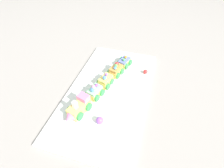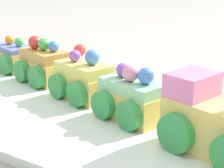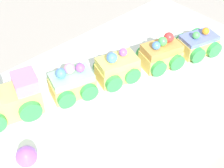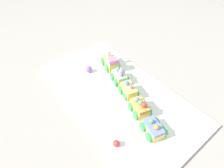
{
  "view_description": "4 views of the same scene",
  "coord_description": "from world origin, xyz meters",
  "px_view_note": "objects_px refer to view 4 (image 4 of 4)",
  "views": [
    {
      "loc": [
        0.57,
        0.19,
        0.64
      ],
      "look_at": [
        0.01,
        0.02,
        0.07
      ],
      "focal_mm": 28.0,
      "sensor_mm": 36.0,
      "label": 1
    },
    {
      "loc": [
        0.24,
        -0.4,
        0.18
      ],
      "look_at": [
        0.0,
        -0.02,
        0.04
      ],
      "focal_mm": 60.0,
      "sensor_mm": 36.0,
      "label": 2
    },
    {
      "loc": [
        0.27,
        0.3,
        0.41
      ],
      "look_at": [
        0.02,
        0.02,
        0.06
      ],
      "focal_mm": 50.0,
      "sensor_mm": 36.0,
      "label": 3
    },
    {
      "loc": [
        -0.39,
        0.33,
        0.55
      ],
      "look_at": [
        0.01,
        0.02,
        0.06
      ],
      "focal_mm": 28.0,
      "sensor_mm": 36.0,
      "label": 4
    }
  ],
  "objects_px": {
    "cake_train_locomotive": "(110,61)",
    "gumball_purple": "(89,69)",
    "gumball_red": "(116,143)",
    "cake_car_caramel": "(140,108)",
    "cake_car_blueberry": "(153,129)",
    "cake_car_lemon": "(128,91)",
    "cake_car_mint": "(120,77)"
  },
  "relations": [
    {
      "from": "cake_car_blueberry",
      "to": "gumball_purple",
      "type": "height_order",
      "value": "cake_car_blueberry"
    },
    {
      "from": "cake_train_locomotive",
      "to": "cake_car_blueberry",
      "type": "relative_size",
      "value": 1.59
    },
    {
      "from": "cake_train_locomotive",
      "to": "gumball_red",
      "type": "distance_m",
      "value": 0.42
    },
    {
      "from": "cake_car_mint",
      "to": "cake_car_lemon",
      "type": "distance_m",
      "value": 0.09
    },
    {
      "from": "cake_car_mint",
      "to": "cake_car_blueberry",
      "type": "distance_m",
      "value": 0.28
    },
    {
      "from": "cake_train_locomotive",
      "to": "cake_car_lemon",
      "type": "bearing_deg",
      "value": 179.99
    },
    {
      "from": "cake_car_caramel",
      "to": "gumball_purple",
      "type": "relative_size",
      "value": 2.84
    },
    {
      "from": "cake_car_caramel",
      "to": "cake_car_blueberry",
      "type": "relative_size",
      "value": 1.0
    },
    {
      "from": "cake_car_lemon",
      "to": "gumball_red",
      "type": "height_order",
      "value": "cake_car_lemon"
    },
    {
      "from": "cake_train_locomotive",
      "to": "gumball_purple",
      "type": "relative_size",
      "value": 4.53
    },
    {
      "from": "cake_car_mint",
      "to": "cake_car_blueberry",
      "type": "height_order",
      "value": "cake_car_mint"
    },
    {
      "from": "gumball_red",
      "to": "gumball_purple",
      "type": "relative_size",
      "value": 0.74
    },
    {
      "from": "cake_car_mint",
      "to": "gumball_purple",
      "type": "distance_m",
      "value": 0.16
    },
    {
      "from": "gumball_purple",
      "to": "gumball_red",
      "type": "bearing_deg",
      "value": 160.48
    },
    {
      "from": "cake_train_locomotive",
      "to": "gumball_purple",
      "type": "xyz_separation_m",
      "value": [
        0.02,
        0.11,
        -0.01
      ]
    },
    {
      "from": "cake_car_lemon",
      "to": "gumball_purple",
      "type": "height_order",
      "value": "cake_car_lemon"
    },
    {
      "from": "cake_car_mint",
      "to": "cake_car_lemon",
      "type": "relative_size",
      "value": 1.0
    },
    {
      "from": "cake_car_lemon",
      "to": "gumball_red",
      "type": "relative_size",
      "value": 3.82
    },
    {
      "from": "cake_train_locomotive",
      "to": "cake_car_mint",
      "type": "xyz_separation_m",
      "value": [
        -0.12,
        0.03,
        -0.0
      ]
    },
    {
      "from": "cake_car_blueberry",
      "to": "cake_car_mint",
      "type": "bearing_deg",
      "value": -0.04
    },
    {
      "from": "cake_train_locomotive",
      "to": "cake_car_blueberry",
      "type": "height_order",
      "value": "cake_train_locomotive"
    },
    {
      "from": "gumball_red",
      "to": "cake_car_caramel",
      "type": "bearing_deg",
      "value": -71.48
    },
    {
      "from": "gumball_red",
      "to": "cake_car_blueberry",
      "type": "bearing_deg",
      "value": -106.4
    },
    {
      "from": "gumball_red",
      "to": "gumball_purple",
      "type": "distance_m",
      "value": 0.39
    },
    {
      "from": "cake_train_locomotive",
      "to": "cake_car_blueberry",
      "type": "distance_m",
      "value": 0.4
    },
    {
      "from": "cake_car_mint",
      "to": "gumball_purple",
      "type": "height_order",
      "value": "cake_car_mint"
    },
    {
      "from": "cake_car_mint",
      "to": "gumball_purple",
      "type": "relative_size",
      "value": 2.84
    },
    {
      "from": "cake_car_blueberry",
      "to": "cake_car_caramel",
      "type": "bearing_deg",
      "value": -0.05
    },
    {
      "from": "cake_car_blueberry",
      "to": "gumball_purple",
      "type": "distance_m",
      "value": 0.41
    },
    {
      "from": "cake_car_blueberry",
      "to": "gumball_red",
      "type": "bearing_deg",
      "value": 89.48
    },
    {
      "from": "cake_car_blueberry",
      "to": "gumball_red",
      "type": "xyz_separation_m",
      "value": [
        0.04,
        0.13,
        -0.01
      ]
    },
    {
      "from": "cake_car_lemon",
      "to": "cake_car_blueberry",
      "type": "xyz_separation_m",
      "value": [
        -0.18,
        0.05,
        -0.0
      ]
    }
  ]
}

